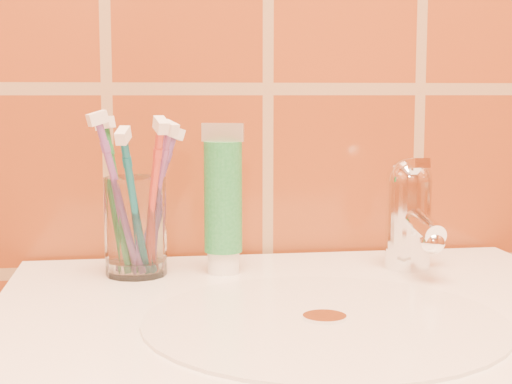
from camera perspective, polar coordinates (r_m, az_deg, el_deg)
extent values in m
cylinder|color=silver|center=(0.65, 5.01, -9.26)|extent=(0.30, 0.30, 0.00)
cylinder|color=white|center=(0.65, 5.01, -9.09)|extent=(0.04, 0.04, 0.00)
cylinder|color=white|center=(0.81, -8.75, -2.48)|extent=(0.08, 0.08, 0.10)
cylinder|color=white|center=(0.82, -2.39, -5.11)|extent=(0.03, 0.03, 0.02)
cylinder|color=#1C7838|center=(0.81, -2.41, -0.36)|extent=(0.04, 0.04, 0.11)
cube|color=beige|center=(0.80, -2.44, 4.36)|extent=(0.04, 0.01, 0.02)
cylinder|color=white|center=(0.85, 11.01, -2.33)|extent=(0.05, 0.05, 0.09)
sphere|color=white|center=(0.85, 11.08, 0.84)|extent=(0.05, 0.05, 0.05)
cylinder|color=white|center=(0.82, 11.91, -2.24)|extent=(0.02, 0.09, 0.03)
cube|color=white|center=(0.83, 11.39, 1.98)|extent=(0.02, 0.06, 0.01)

